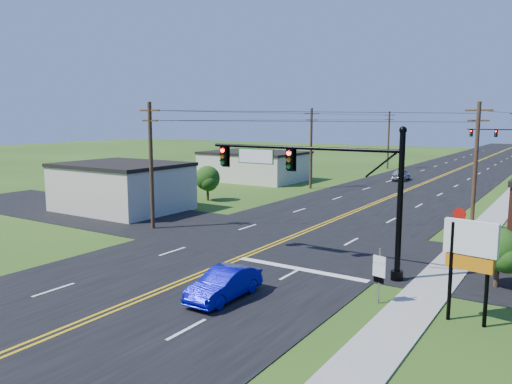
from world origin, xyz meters
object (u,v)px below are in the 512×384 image
Objects in this scene: signal_mast_main at (316,178)px; route_sign at (379,272)px; signal_mast_far at (502,138)px; blue_car at (224,285)px; stop_sign at (459,218)px.

route_sign is at bearing -36.06° from signal_mast_main.
signal_mast_main is at bearing -90.08° from signal_mast_far.
signal_mast_main reaches higher than blue_car.
signal_mast_far is 2.70× the size of blue_car.
signal_mast_main and signal_mast_far have the same top height.
stop_sign is (5.42, -63.02, -2.83)m from signal_mast_far.
stop_sign is (5.52, 8.98, -3.04)m from signal_mast_main.
blue_car is at bearing -99.22° from signal_mast_main.
route_sign is (5.80, 3.20, 0.74)m from blue_car.
route_sign is 12.45m from stop_sign.
blue_car is at bearing -137.81° from route_sign.
signal_mast_main is at bearing 157.25° from route_sign.
stop_sign is at bearing -85.08° from signal_mast_far.
signal_mast_far is at bearing 89.92° from signal_mast_main.
signal_mast_far is at bearing 106.82° from route_sign.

